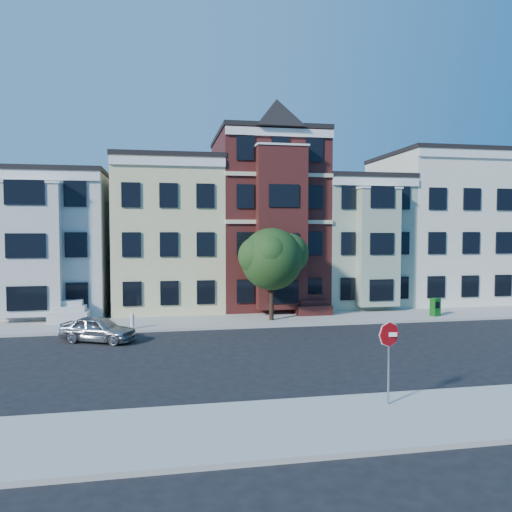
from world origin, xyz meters
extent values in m
plane|color=black|center=(0.00, 0.00, 0.00)|extent=(120.00, 120.00, 0.00)
cube|color=#9E9B93|center=(0.00, 8.00, 0.07)|extent=(60.00, 4.00, 0.15)
cube|color=#9E9B93|center=(0.00, -8.00, 0.07)|extent=(60.00, 4.00, 0.15)
cube|color=beige|center=(-15.00, 14.50, 4.50)|extent=(8.00, 9.00, 9.00)
cube|color=beige|center=(-7.00, 14.50, 5.00)|extent=(7.00, 9.00, 10.00)
cube|color=#3F1613|center=(0.00, 14.50, 6.00)|extent=(7.00, 9.00, 12.00)
cube|color=#92A289|center=(6.50, 14.50, 4.50)|extent=(6.00, 9.00, 9.00)
cube|color=silver|center=(13.50, 14.50, 5.50)|extent=(8.00, 9.00, 11.00)
imported|color=#9D9EA4|center=(-10.52, 4.12, 0.63)|extent=(4.00, 2.90, 1.27)
cube|color=#105916|center=(9.21, 7.06, 0.70)|extent=(0.60, 0.57, 1.11)
cylinder|color=silver|center=(-9.03, 6.40, 0.48)|extent=(0.25, 0.25, 0.67)
camera|label=1|loc=(-7.31, -21.08, 5.49)|focal=35.00mm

